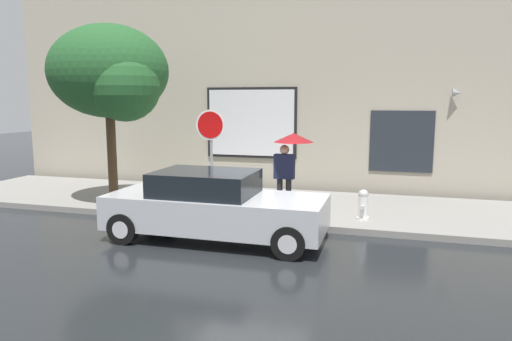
{
  "coord_description": "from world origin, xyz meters",
  "views": [
    {
      "loc": [
        2.79,
        -8.92,
        2.89
      ],
      "look_at": [
        -0.3,
        1.8,
        1.2
      ],
      "focal_mm": 32.51,
      "sensor_mm": 36.0,
      "label": 1
    }
  ],
  "objects": [
    {
      "name": "fire_hydrant",
      "position": [
        2.27,
        1.83,
        0.49
      ],
      "size": [
        0.3,
        0.44,
        0.71
      ],
      "color": "white",
      "rests_on": "sidewalk"
    },
    {
      "name": "ground_plane",
      "position": [
        0.0,
        0.0,
        0.0
      ],
      "size": [
        60.0,
        60.0,
        0.0
      ],
      "primitive_type": "plane",
      "color": "black"
    },
    {
      "name": "street_tree",
      "position": [
        -4.17,
        1.74,
        3.55
      ],
      "size": [
        3.21,
        2.73,
        4.7
      ],
      "color": "#4C3823",
      "rests_on": "sidewalk"
    },
    {
      "name": "parked_car",
      "position": [
        -0.66,
        -0.13,
        0.71
      ],
      "size": [
        4.53,
        1.83,
        1.44
      ],
      "color": "#B7BABF",
      "rests_on": "ground"
    },
    {
      "name": "pedestrian_with_umbrella",
      "position": [
        0.5,
        2.01,
        1.7
      ],
      "size": [
        0.96,
        0.96,
        1.97
      ],
      "color": "black",
      "rests_on": "sidewalk"
    },
    {
      "name": "building_facade",
      "position": [
        -0.01,
        5.5,
        3.48
      ],
      "size": [
        20.0,
        0.67,
        7.0
      ],
      "color": "#B2A893",
      "rests_on": "ground"
    },
    {
      "name": "sidewalk",
      "position": [
        0.0,
        3.0,
        0.07
      ],
      "size": [
        20.0,
        4.0,
        0.15
      ],
      "primitive_type": "cube",
      "color": "gray",
      "rests_on": "ground"
    },
    {
      "name": "stop_sign",
      "position": [
        -1.48,
        1.81,
        1.93
      ],
      "size": [
        0.76,
        0.1,
        2.52
      ],
      "color": "gray",
      "rests_on": "sidewalk"
    }
  ]
}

